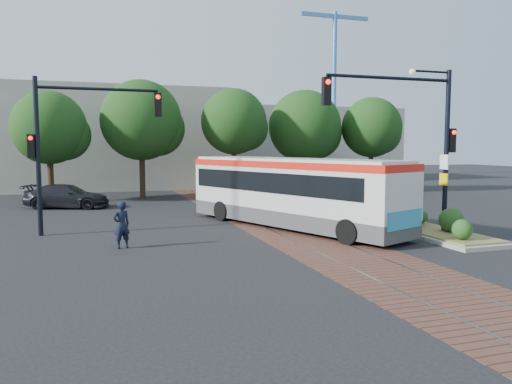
% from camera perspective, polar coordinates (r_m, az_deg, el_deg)
% --- Properties ---
extents(ground, '(120.00, 120.00, 0.00)m').
position_cam_1_polar(ground, '(18.38, 6.45, -5.44)').
color(ground, black).
rests_on(ground, ground).
extents(trackbed, '(3.60, 40.00, 0.02)m').
position_cam_1_polar(trackbed, '(22.02, 2.13, -3.61)').
color(trackbed, brown).
rests_on(trackbed, ground).
extents(tree_row, '(26.40, 5.60, 7.67)m').
position_cam_1_polar(tree_row, '(34.01, -3.21, 7.70)').
color(tree_row, '#382314').
rests_on(tree_row, ground).
extents(warehouses, '(40.00, 13.00, 8.00)m').
position_cam_1_polar(warehouses, '(45.71, -9.32, 5.72)').
color(warehouses, '#ADA899').
rests_on(warehouses, ground).
extents(crane, '(8.00, 0.50, 18.00)m').
position_cam_1_polar(crane, '(57.00, 8.92, 12.75)').
color(crane, '#3F72B2').
rests_on(crane, ground).
extents(city_bus, '(6.26, 10.87, 2.90)m').
position_cam_1_polar(city_bus, '(20.83, 3.97, 0.33)').
color(city_bus, '#404042').
rests_on(city_bus, ground).
extents(traffic_island, '(2.20, 5.20, 1.13)m').
position_cam_1_polar(traffic_island, '(20.07, 20.21, -3.88)').
color(traffic_island, gray).
rests_on(traffic_island, ground).
extents(signal_pole_main, '(5.49, 0.46, 6.00)m').
position_cam_1_polar(signal_pole_main, '(19.33, 18.17, 7.24)').
color(signal_pole_main, black).
rests_on(signal_pole_main, ground).
extents(signal_pole_left, '(4.99, 0.34, 6.00)m').
position_cam_1_polar(signal_pole_left, '(20.44, -20.57, 6.22)').
color(signal_pole_left, black).
rests_on(signal_pole_left, ground).
extents(officer, '(0.67, 0.56, 1.58)m').
position_cam_1_polar(officer, '(17.21, -15.11, -3.65)').
color(officer, black).
rests_on(officer, ground).
extents(parked_car, '(4.87, 3.21, 1.31)m').
position_cam_1_polar(parked_car, '(29.32, -20.80, -0.45)').
color(parked_car, black).
rests_on(parked_car, ground).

